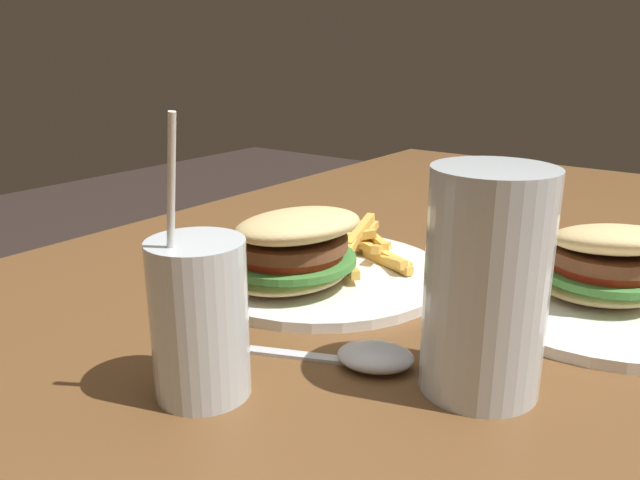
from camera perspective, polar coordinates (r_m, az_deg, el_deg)
dining_table at (r=0.70m, az=14.35°, el=-16.25°), size 1.52×1.01×0.74m
meal_plate_near at (r=0.64m, az=-1.17°, el=-1.61°), size 0.28×0.27×0.09m
beer_glass at (r=0.45m, az=14.86°, el=-4.60°), size 0.09×0.09×0.16m
juice_glass at (r=0.45m, az=-10.92°, el=-7.74°), size 0.07×0.07×0.20m
spoon at (r=0.49m, az=4.25°, el=-10.53°), size 0.10×0.19×0.02m
meal_plate_far at (r=0.64m, az=24.41°, el=-3.43°), size 0.26×0.26×0.09m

